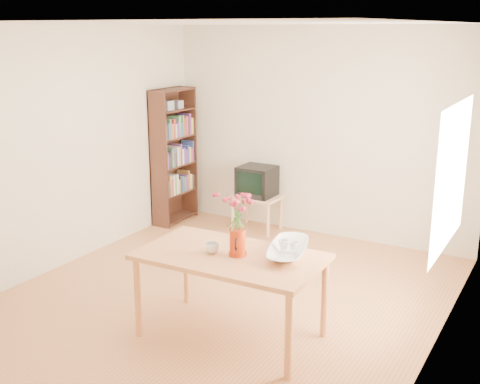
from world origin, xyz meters
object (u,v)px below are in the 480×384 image
Objects in this scene: mug at (212,248)px; bowl at (288,229)px; television at (258,181)px; pitcher at (238,243)px; table at (231,263)px.

bowl is (0.56, 0.29, 0.17)m from mug.
bowl reaches higher than mug.
pitcher is at bearing -64.67° from television.
bowl is at bearing -56.33° from television.
bowl is at bearing 11.40° from pitcher.
television reaches higher than mug.
television is at bearing 123.17° from bowl.
pitcher is 2.06× the size of mug.
pitcher is (0.06, 0.02, 0.18)m from table.
table is 0.20m from mug.
table is 0.55m from bowl.
television is (-1.21, 2.61, -0.20)m from pitcher.
table is 13.60× the size of mug.
mug is at bearing -163.40° from table.
mug is at bearing -152.03° from bowl.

